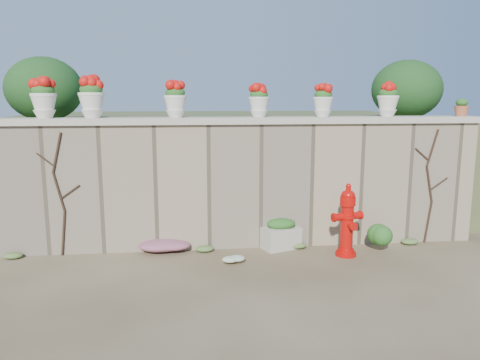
{
  "coord_description": "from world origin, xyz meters",
  "views": [
    {
      "loc": [
        -0.72,
        -5.6,
        2.43
      ],
      "look_at": [
        0.05,
        1.4,
        1.16
      ],
      "focal_mm": 35.0,
      "sensor_mm": 36.0,
      "label": 1
    }
  ],
  "objects": [
    {
      "name": "ground",
      "position": [
        0.0,
        0.0,
        0.0
      ],
      "size": [
        80.0,
        80.0,
        0.0
      ],
      "primitive_type": "plane",
      "color": "#4A3A25",
      "rests_on": "ground"
    },
    {
      "name": "stone_wall",
      "position": [
        0.0,
        1.8,
        1.0
      ],
      "size": [
        8.0,
        0.4,
        2.0
      ],
      "primitive_type": "cube",
      "color": "gray",
      "rests_on": "ground"
    },
    {
      "name": "wall_cap",
      "position": [
        0.0,
        1.8,
        2.05
      ],
      "size": [
        8.1,
        0.52,
        0.1
      ],
      "primitive_type": "cube",
      "color": "#B8B09C",
      "rests_on": "stone_wall"
    },
    {
      "name": "raised_fill",
      "position": [
        0.0,
        5.0,
        1.0
      ],
      "size": [
        9.0,
        6.0,
        2.0
      ],
      "primitive_type": "cube",
      "color": "#384C23",
      "rests_on": "ground"
    },
    {
      "name": "back_shrub_left",
      "position": [
        -3.2,
        3.0,
        2.55
      ],
      "size": [
        1.3,
        1.3,
        1.1
      ],
      "primitive_type": "ellipsoid",
      "color": "#143814",
      "rests_on": "raised_fill"
    },
    {
      "name": "back_shrub_right",
      "position": [
        3.4,
        3.0,
        2.55
      ],
      "size": [
        1.3,
        1.3,
        1.1
      ],
      "primitive_type": "ellipsoid",
      "color": "#143814",
      "rests_on": "raised_fill"
    },
    {
      "name": "vine_left",
      "position": [
        -2.67,
        1.58,
        0.99
      ],
      "size": [
        0.6,
        0.04,
        1.91
      ],
      "color": "black",
      "rests_on": "ground"
    },
    {
      "name": "vine_right",
      "position": [
        3.23,
        1.58,
        0.99
      ],
      "size": [
        0.6,
        0.04,
        1.91
      ],
      "color": "black",
      "rests_on": "ground"
    },
    {
      "name": "fire_hydrant",
      "position": [
        1.67,
        1.09,
        0.57
      ],
      "size": [
        0.49,
        0.35,
        1.12
      ],
      "rotation": [
        0.0,
        0.0,
        0.22
      ],
      "color": "#BD0A07",
      "rests_on": "ground"
    },
    {
      "name": "planter_box",
      "position": [
        0.74,
        1.55,
        0.23
      ],
      "size": [
        0.68,
        0.53,
        0.49
      ],
      "rotation": [
        0.0,
        0.0,
        0.36
      ],
      "color": "#B8B09C",
      "rests_on": "ground"
    },
    {
      "name": "green_shrub",
      "position": [
        2.28,
        1.2,
        0.31
      ],
      "size": [
        0.65,
        0.59,
        0.62
      ],
      "primitive_type": "ellipsoid",
      "color": "#1E5119",
      "rests_on": "ground"
    },
    {
      "name": "magenta_clump",
      "position": [
        -1.13,
        1.55,
        0.12
      ],
      "size": [
        0.93,
        0.62,
        0.25
      ],
      "primitive_type": "ellipsoid",
      "color": "#C82886",
      "rests_on": "ground"
    },
    {
      "name": "white_flowers",
      "position": [
        -0.13,
        0.95,
        0.08
      ],
      "size": [
        0.45,
        0.36,
        0.16
      ],
      "primitive_type": "ellipsoid",
      "color": "white",
      "rests_on": "ground"
    },
    {
      "name": "urn_pot_0",
      "position": [
        -2.87,
        1.8,
        2.4
      ],
      "size": [
        0.38,
        0.38,
        0.6
      ],
      "color": "silver",
      "rests_on": "wall_cap"
    },
    {
      "name": "urn_pot_1",
      "position": [
        -2.17,
        1.8,
        2.41
      ],
      "size": [
        0.39,
        0.39,
        0.62
      ],
      "color": "silver",
      "rests_on": "wall_cap"
    },
    {
      "name": "urn_pot_2",
      "position": [
        -0.91,
        1.8,
        2.37
      ],
      "size": [
        0.35,
        0.35,
        0.55
      ],
      "color": "silver",
      "rests_on": "wall_cap"
    },
    {
      "name": "urn_pot_3",
      "position": [
        0.4,
        1.8,
        2.35
      ],
      "size": [
        0.33,
        0.33,
        0.51
      ],
      "color": "silver",
      "rests_on": "wall_cap"
    },
    {
      "name": "urn_pot_4",
      "position": [
        1.44,
        1.8,
        2.35
      ],
      "size": [
        0.33,
        0.33,
        0.51
      ],
      "color": "silver",
      "rests_on": "wall_cap"
    },
    {
      "name": "urn_pot_5",
      "position": [
        2.52,
        1.8,
        2.37
      ],
      "size": [
        0.35,
        0.35,
        0.55
      ],
      "color": "silver",
      "rests_on": "wall_cap"
    },
    {
      "name": "terracotta_pot",
      "position": [
        3.8,
        1.8,
        2.23
      ],
      "size": [
        0.23,
        0.23,
        0.28
      ],
      "color": "#AD5535",
      "rests_on": "wall_cap"
    }
  ]
}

